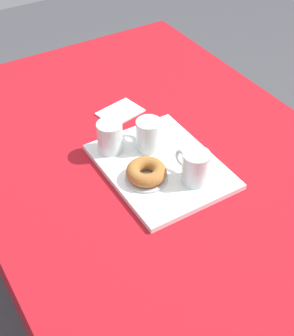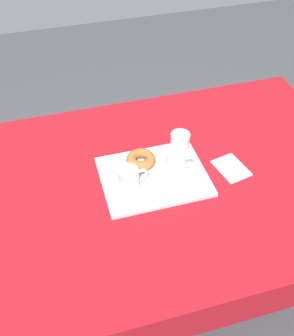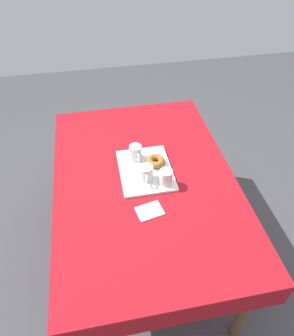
% 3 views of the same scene
% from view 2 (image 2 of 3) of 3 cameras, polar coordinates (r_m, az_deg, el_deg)
% --- Properties ---
extents(ground_plane, '(6.00, 6.00, 0.00)m').
position_cam_2_polar(ground_plane, '(2.12, 2.31, -15.62)').
color(ground_plane, '#47474C').
extents(dining_table, '(1.53, 1.04, 0.75)m').
position_cam_2_polar(dining_table, '(1.59, 2.98, -3.69)').
color(dining_table, '#A8141E').
rests_on(dining_table, ground).
extents(serving_tray, '(0.39, 0.31, 0.02)m').
position_cam_2_polar(serving_tray, '(1.52, 0.93, -1.20)').
color(serving_tray, white).
rests_on(serving_tray, dining_table).
extents(tea_mug_left, '(0.11, 0.07, 0.10)m').
position_cam_2_polar(tea_mug_left, '(1.49, 4.14, 0.59)').
color(tea_mug_left, silver).
rests_on(tea_mug_left, serving_tray).
extents(tea_mug_right, '(0.11, 0.07, 0.10)m').
position_cam_2_polar(tea_mug_right, '(1.43, -2.55, -1.69)').
color(tea_mug_right, silver).
rests_on(tea_mug_right, serving_tray).
extents(water_glass_near, '(0.07, 0.07, 0.09)m').
position_cam_2_polar(water_glass_near, '(1.58, 4.64, 3.27)').
color(water_glass_near, silver).
rests_on(water_glass_near, serving_tray).
extents(donut_plate_left, '(0.12, 0.12, 0.01)m').
position_cam_2_polar(donut_plate_left, '(1.55, -0.86, 0.58)').
color(donut_plate_left, silver).
rests_on(donut_plate_left, serving_tray).
extents(sugar_donut_left, '(0.11, 0.11, 0.04)m').
position_cam_2_polar(sugar_donut_left, '(1.53, -0.87, 1.19)').
color(sugar_donut_left, '#A3662D').
rests_on(sugar_donut_left, donut_plate_left).
extents(paper_napkin, '(0.13, 0.15, 0.01)m').
position_cam_2_polar(paper_napkin, '(1.59, 11.75, -0.02)').
color(paper_napkin, white).
rests_on(paper_napkin, dining_table).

